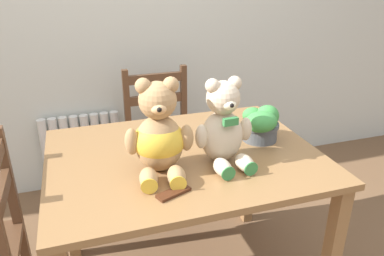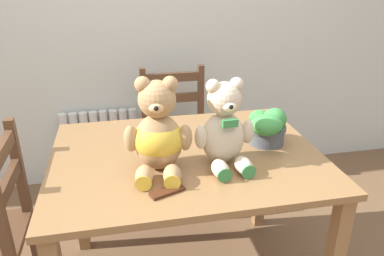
{
  "view_description": "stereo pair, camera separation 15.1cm",
  "coord_description": "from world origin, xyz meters",
  "views": [
    {
      "loc": [
        -0.42,
        -0.97,
        1.55
      ],
      "look_at": [
        0.0,
        0.35,
        0.94
      ],
      "focal_mm": 35.0,
      "sensor_mm": 36.0,
      "label": 1
    },
    {
      "loc": [
        -0.27,
        -1.0,
        1.55
      ],
      "look_at": [
        0.0,
        0.35,
        0.94
      ],
      "focal_mm": 35.0,
      "sensor_mm": 36.0,
      "label": 2
    }
  ],
  "objects": [
    {
      "name": "wooden_chair_behind",
      "position": [
        0.09,
        1.26,
        0.45
      ],
      "size": [
        0.44,
        0.46,
        0.93
      ],
      "rotation": [
        0.0,
        0.0,
        3.14
      ],
      "color": "brown",
      "rests_on": "ground_plane"
    },
    {
      "name": "teddy_bear_left",
      "position": [
        -0.13,
        0.34,
        0.93
      ],
      "size": [
        0.28,
        0.3,
        0.39
      ],
      "rotation": [
        0.0,
        0.0,
        2.99
      ],
      "color": "tan",
      "rests_on": "dining_table"
    },
    {
      "name": "wall_back",
      "position": [
        0.0,
        1.67,
        1.3
      ],
      "size": [
        8.0,
        0.04,
        2.6
      ],
      "primitive_type": "cube",
      "color": "silver",
      "rests_on": "ground_plane"
    },
    {
      "name": "dining_table",
      "position": [
        0.0,
        0.45,
        0.67
      ],
      "size": [
        1.19,
        0.91,
        0.78
      ],
      "color": "olive",
      "rests_on": "ground_plane"
    },
    {
      "name": "potted_plant",
      "position": [
        0.38,
        0.47,
        0.86
      ],
      "size": [
        0.2,
        0.21,
        0.17
      ],
      "color": "#4C5156",
      "rests_on": "dining_table"
    },
    {
      "name": "teddy_bear_right",
      "position": [
        0.14,
        0.34,
        0.94
      ],
      "size": [
        0.26,
        0.26,
        0.37
      ],
      "rotation": [
        0.0,
        0.0,
        3.21
      ],
      "color": "beige",
      "rests_on": "dining_table"
    },
    {
      "name": "chocolate_bar",
      "position": [
        -0.13,
        0.16,
        0.78
      ],
      "size": [
        0.14,
        0.09,
        0.01
      ],
      "primitive_type": "cube",
      "rotation": [
        0.0,
        0.0,
        0.37
      ],
      "color": "#472314",
      "rests_on": "dining_table"
    },
    {
      "name": "radiator",
      "position": [
        -0.44,
        1.6,
        0.26
      ],
      "size": [
        0.57,
        0.1,
        0.58
      ],
      "color": "silver",
      "rests_on": "ground_plane"
    }
  ]
}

